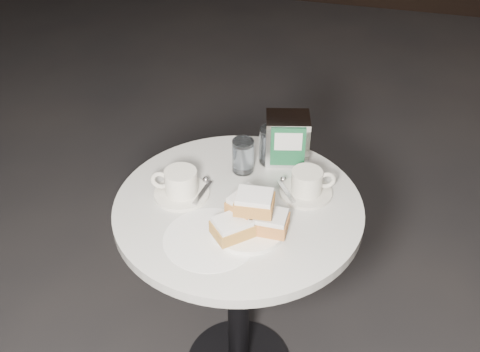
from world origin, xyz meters
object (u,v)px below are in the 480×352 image
object	(u,v)px
water_glass_left	(243,156)
napkin_dispenser	(287,139)
water_glass_right	(271,146)
coffee_cup_left	(181,185)
beignet_plate	(250,218)
coffee_cup_right	(307,184)
cafe_table	(238,255)

from	to	relation	value
water_glass_left	napkin_dispenser	xyz separation A→B (m)	(0.11, 0.09, 0.02)
water_glass_left	water_glass_right	size ratio (longest dim) A/B	0.90
napkin_dispenser	water_glass_left	bearing A→B (deg)	-155.27
napkin_dispenser	coffee_cup_left	bearing A→B (deg)	-149.07
water_glass_left	napkin_dispenser	bearing A→B (deg)	37.53
beignet_plate	coffee_cup_left	xyz separation A→B (m)	(-0.23, 0.10, -0.01)
coffee_cup_right	water_glass_left	world-z (taller)	water_glass_left
cafe_table	coffee_cup_right	distance (m)	0.31
water_glass_right	napkin_dispenser	bearing A→B (deg)	27.14
coffee_cup_right	water_glass_left	size ratio (longest dim) A/B	1.84
beignet_plate	water_glass_left	size ratio (longest dim) A/B	2.48
water_glass_right	napkin_dispenser	size ratio (longest dim) A/B	0.77
water_glass_left	napkin_dispenser	world-z (taller)	napkin_dispenser
coffee_cup_left	water_glass_left	xyz separation A→B (m)	(0.14, 0.16, 0.02)
cafe_table	water_glass_left	distance (m)	0.30
coffee_cup_left	coffee_cup_right	bearing A→B (deg)	7.60
beignet_plate	water_glass_right	distance (m)	0.32
cafe_table	water_glass_right	xyz separation A→B (m)	(0.04, 0.23, 0.25)
coffee_cup_left	cafe_table	bearing A→B (deg)	-8.15
cafe_table	napkin_dispenser	size ratio (longest dim) A/B	4.96
cafe_table	water_glass_right	distance (m)	0.34
coffee_cup_right	napkin_dispenser	size ratio (longest dim) A/B	1.28
cafe_table	napkin_dispenser	xyz separation A→B (m)	(0.09, 0.25, 0.27)
coffee_cup_left	water_glass_right	size ratio (longest dim) A/B	1.53
coffee_cup_right	napkin_dispenser	distance (m)	0.18
water_glass_right	napkin_dispenser	world-z (taller)	napkin_dispenser
water_glass_right	water_glass_left	bearing A→B (deg)	-137.18
cafe_table	coffee_cup_left	world-z (taller)	coffee_cup_left
cafe_table	coffee_cup_right	bearing A→B (deg)	28.14
water_glass_right	napkin_dispenser	distance (m)	0.05
water_glass_right	coffee_cup_right	bearing A→B (deg)	-44.79
water_glass_left	cafe_table	bearing A→B (deg)	-80.65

